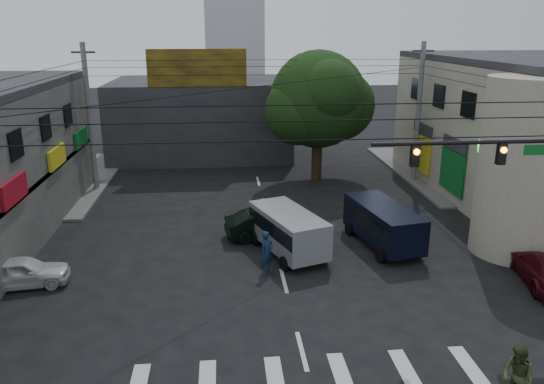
{
  "coord_description": "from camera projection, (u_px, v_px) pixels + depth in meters",
  "views": [
    {
      "loc": [
        -2.36,
        -17.63,
        9.91
      ],
      "look_at": [
        -0.3,
        4.0,
        3.22
      ],
      "focal_mm": 35.0,
      "sensor_mm": 36.0,
      "label": 1
    }
  ],
  "objects": [
    {
      "name": "ground",
      "position": [
        290.0,
        305.0,
        19.9
      ],
      "size": [
        160.0,
        160.0,
        0.0
      ],
      "primitive_type": "plane",
      "color": "black",
      "rests_on": "ground"
    },
    {
      "name": "sidewalk_far_right",
      "position": [
        503.0,
        170.0,
        38.64
      ],
      "size": [
        16.0,
        16.0,
        0.15
      ],
      "primitive_type": "cube",
      "color": "#514F4C",
      "rests_on": "ground"
    },
    {
      "name": "corner_column",
      "position": [
        525.0,
        168.0,
        23.53
      ],
      "size": [
        4.0,
        4.0,
        8.0
      ],
      "primitive_type": "cylinder",
      "color": "gray",
      "rests_on": "ground"
    },
    {
      "name": "building_far",
      "position": [
        202.0,
        117.0,
        43.39
      ],
      "size": [
        14.0,
        10.0,
        6.0
      ],
      "primitive_type": "cube",
      "color": "#232326",
      "rests_on": "ground"
    },
    {
      "name": "billboard",
      "position": [
        197.0,
        68.0,
        37.47
      ],
      "size": [
        7.0,
        0.3,
        2.6
      ],
      "primitive_type": "cube",
      "color": "olive",
      "rests_on": "building_far"
    },
    {
      "name": "street_tree",
      "position": [
        318.0,
        100.0,
        34.83
      ],
      "size": [
        6.4,
        6.4,
        8.7
      ],
      "color": "black",
      "rests_on": "ground"
    },
    {
      "name": "traffic_gantry",
      "position": [
        520.0,
        183.0,
        18.24
      ],
      "size": [
        7.1,
        0.35,
        7.2
      ],
      "color": "black",
      "rests_on": "ground"
    },
    {
      "name": "utility_pole_far_left",
      "position": [
        90.0,
        119.0,
        32.82
      ],
      "size": [
        0.32,
        0.32,
        9.2
      ],
      "primitive_type": "cylinder",
      "color": "#59595B",
      "rests_on": "ground"
    },
    {
      "name": "utility_pole_far_right",
      "position": [
        418.0,
        114.0,
        34.73
      ],
      "size": [
        0.32,
        0.32,
        9.2
      ],
      "primitive_type": "cylinder",
      "color": "#59595B",
      "rests_on": "ground"
    },
    {
      "name": "dark_sedan",
      "position": [
        269.0,
        224.0,
        26.17
      ],
      "size": [
        2.6,
        4.66,
        1.41
      ],
      "primitive_type": "imported",
      "rotation": [
        0.0,
        0.0,
        1.7
      ],
      "color": "black",
      "rests_on": "ground"
    },
    {
      "name": "white_compact",
      "position": [
        22.0,
        272.0,
        21.17
      ],
      "size": [
        2.39,
        4.01,
        1.24
      ],
      "primitive_type": "imported",
      "rotation": [
        0.0,
        0.0,
        1.7
      ],
      "color": "silver",
      "rests_on": "ground"
    },
    {
      "name": "silver_minivan",
      "position": [
        288.0,
        233.0,
        24.2
      ],
      "size": [
        5.86,
        4.89,
        1.99
      ],
      "primitive_type": null,
      "rotation": [
        0.0,
        0.0,
        1.92
      ],
      "color": "gray",
      "rests_on": "ground"
    },
    {
      "name": "navy_van",
      "position": [
        383.0,
        226.0,
        25.07
      ],
      "size": [
        5.65,
        3.68,
        1.99
      ],
      "primitive_type": null,
      "rotation": [
        0.0,
        0.0,
        1.75
      ],
      "color": "black",
      "rests_on": "ground"
    },
    {
      "name": "traffic_officer",
      "position": [
        267.0,
        252.0,
        22.3
      ],
      "size": [
        1.12,
        1.12,
        1.86
      ],
      "primitive_type": "imported",
      "rotation": [
        0.0,
        0.0,
        0.76
      ],
      "color": "#11223E",
      "rests_on": "ground"
    },
    {
      "name": "pedestrian_olive",
      "position": [
        517.0,
        377.0,
        14.29
      ],
      "size": [
        1.28,
        1.19,
        1.85
      ],
      "primitive_type": "imported",
      "rotation": [
        0.0,
        0.0,
        -1.28
      ],
      "color": "#303B1B",
      "rests_on": "ground"
    }
  ]
}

